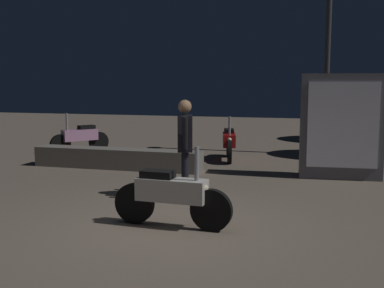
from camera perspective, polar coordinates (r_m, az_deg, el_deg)
The scene contains 8 objects.
ground_plane at distance 6.43m, azimuth -3.25°, elevation -10.09°, with size 40.00×40.00×0.00m, color #756656.
motorcycle_white_foreground at distance 6.38m, azimuth -2.48°, elevation -6.13°, with size 1.66×0.35×1.11m.
motorcycle_red_parked_left at distance 11.87m, azimuth 4.46°, elevation 0.19°, with size 0.50×1.64×1.11m.
motorcycle_pink_parked_right at distance 13.24m, azimuth -13.28°, elevation 0.76°, with size 1.11×1.36×1.11m.
person_rider_beside at distance 7.84m, azimuth -0.85°, elevation 0.45°, with size 0.33×0.66×1.65m.
streetlamp_near at distance 13.15m, azimuth 16.04°, elevation 13.38°, with size 0.36×0.36×5.33m.
kiosk_billboard at distance 9.99m, azimuth 17.44°, elevation 2.04°, with size 1.64×0.66×2.10m.
planter_wall_low at distance 10.82m, azimuth -8.97°, elevation -1.73°, with size 3.91×0.50×0.45m.
Camera 1 is at (2.00, -5.80, 1.94)m, focal length 44.50 mm.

